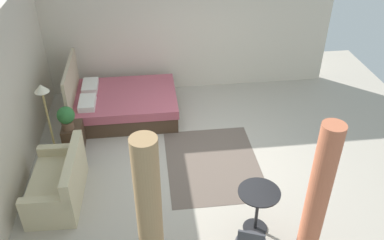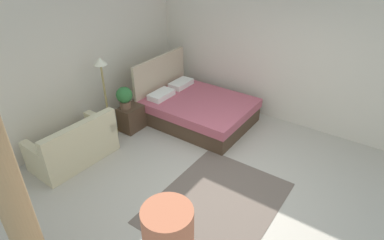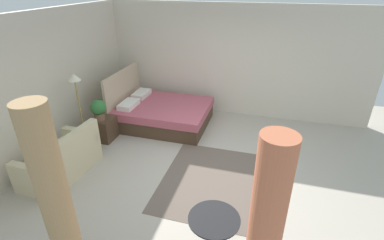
{
  "view_description": "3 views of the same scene",
  "coord_description": "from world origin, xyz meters",
  "px_view_note": "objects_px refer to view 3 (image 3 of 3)",
  "views": [
    {
      "loc": [
        -5.92,
        1.0,
        4.8
      ],
      "look_at": [
        -0.18,
        0.29,
        0.93
      ],
      "focal_mm": 38.07,
      "sensor_mm": 36.0,
      "label": 1
    },
    {
      "loc": [
        -3.35,
        -1.77,
        3.51
      ],
      "look_at": [
        0.24,
        0.75,
        0.92
      ],
      "focal_mm": 29.6,
      "sensor_mm": 36.0,
      "label": 2
    },
    {
      "loc": [
        -4.24,
        -0.88,
        3.24
      ],
      "look_at": [
        0.27,
        0.41,
        0.88
      ],
      "focal_mm": 26.62,
      "sensor_mm": 36.0,
      "label": 3
    }
  ],
  "objects_px": {
    "potted_plant": "(98,109)",
    "couch": "(62,161)",
    "nightstand": "(106,128)",
    "bed": "(161,113)",
    "floor_lamp": "(78,95)",
    "balcony_table": "(213,233)"
  },
  "relations": [
    {
      "from": "potted_plant",
      "to": "balcony_table",
      "type": "xyz_separation_m",
      "value": [
        -2.29,
        -2.97,
        -0.24
      ]
    },
    {
      "from": "nightstand",
      "to": "balcony_table",
      "type": "xyz_separation_m",
      "value": [
        -2.39,
        -2.93,
        0.27
      ]
    },
    {
      "from": "couch",
      "to": "potted_plant",
      "type": "relative_size",
      "value": 3.18
    },
    {
      "from": "potted_plant",
      "to": "balcony_table",
      "type": "height_order",
      "value": "potted_plant"
    },
    {
      "from": "couch",
      "to": "potted_plant",
      "type": "height_order",
      "value": "potted_plant"
    },
    {
      "from": "nightstand",
      "to": "floor_lamp",
      "type": "relative_size",
      "value": 0.33
    },
    {
      "from": "bed",
      "to": "potted_plant",
      "type": "xyz_separation_m",
      "value": [
        -1.13,
        0.94,
        0.47
      ]
    },
    {
      "from": "potted_plant",
      "to": "bed",
      "type": "bearing_deg",
      "value": -39.74
    },
    {
      "from": "nightstand",
      "to": "floor_lamp",
      "type": "distance_m",
      "value": 1.01
    },
    {
      "from": "nightstand",
      "to": "potted_plant",
      "type": "xyz_separation_m",
      "value": [
        -0.1,
        0.04,
        0.51
      ]
    },
    {
      "from": "bed",
      "to": "potted_plant",
      "type": "height_order",
      "value": "bed"
    },
    {
      "from": "potted_plant",
      "to": "couch",
      "type": "bearing_deg",
      "value": 178.9
    },
    {
      "from": "couch",
      "to": "potted_plant",
      "type": "bearing_deg",
      "value": -1.1
    },
    {
      "from": "nightstand",
      "to": "potted_plant",
      "type": "height_order",
      "value": "potted_plant"
    },
    {
      "from": "bed",
      "to": "floor_lamp",
      "type": "height_order",
      "value": "floor_lamp"
    },
    {
      "from": "couch",
      "to": "bed",
      "type": "bearing_deg",
      "value": -21.96
    },
    {
      "from": "floor_lamp",
      "to": "balcony_table",
      "type": "height_order",
      "value": "floor_lamp"
    },
    {
      "from": "floor_lamp",
      "to": "potted_plant",
      "type": "bearing_deg",
      "value": -42.47
    },
    {
      "from": "floor_lamp",
      "to": "balcony_table",
      "type": "bearing_deg",
      "value": -122.31
    },
    {
      "from": "couch",
      "to": "balcony_table",
      "type": "xyz_separation_m",
      "value": [
        -1.03,
        -3.0,
        0.23
      ]
    },
    {
      "from": "bed",
      "to": "floor_lamp",
      "type": "bearing_deg",
      "value": 139.73
    },
    {
      "from": "nightstand",
      "to": "couch",
      "type": "bearing_deg",
      "value": 177.15
    }
  ]
}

